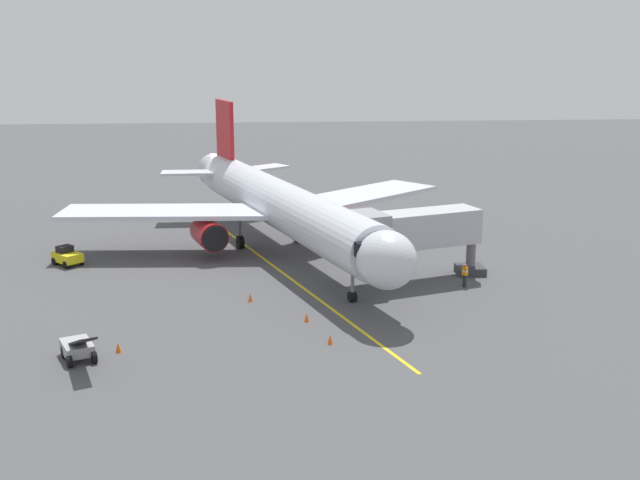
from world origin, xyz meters
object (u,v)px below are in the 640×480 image
safety_cone_nose_left (330,340)px  safety_cone_wing_starboard (250,297)px  baggage_cart_portside (321,206)px  tug_starboard_side (67,256)px  airplane (280,205)px  ground_crew_marshaller (465,275)px  safety_cone_wing_port (118,348)px  jet_bridge (406,232)px  safety_cone_nose_right (307,317)px  belt_loader_near_nose (78,348)px

safety_cone_nose_left → safety_cone_wing_starboard: same height
baggage_cart_portside → tug_starboard_side: bearing=40.1°
baggage_cart_portside → safety_cone_nose_left: (2.58, 36.40, -0.38)m
airplane → ground_crew_marshaller: airplane is taller
airplane → safety_cone_nose_left: bearing=95.8°
safety_cone_nose_left → safety_cone_wing_port: (11.94, 0.23, 0.00)m
jet_bridge → safety_cone_wing_port: bearing=32.6°
tug_starboard_side → safety_cone_nose_right: size_ratio=4.90×
ground_crew_marshaller → jet_bridge: bearing=-20.4°
baggage_cart_portside → safety_cone_nose_left: 36.49m
jet_bridge → safety_cone_nose_right: 11.38m
tug_starboard_side → safety_cone_wing_port: 19.82m
baggage_cart_portside → safety_cone_wing_port: baggage_cart_portside is taller
tug_starboard_side → airplane: bearing=-172.4°
belt_loader_near_nose → safety_cone_nose_right: (-12.84, -5.03, -0.44)m
baggage_cart_portside → safety_cone_wing_port: 39.40m
safety_cone_wing_port → safety_cone_wing_starboard: bearing=-131.3°
safety_cone_nose_right → ground_crew_marshaller: bearing=-152.0°
belt_loader_near_nose → safety_cone_nose_right: belt_loader_near_nose is taller
airplane → safety_cone_wing_port: 23.32m
belt_loader_near_nose → ground_crew_marshaller: bearing=-155.4°
safety_cone_nose_right → safety_cone_wing_port: 11.61m
airplane → safety_cone_wing_port: bearing=64.7°
jet_bridge → safety_cone_wing_starboard: 12.15m
jet_bridge → baggage_cart_portside: bearing=-80.9°
airplane → belt_loader_near_nose: (11.81, 21.73, -3.29)m
jet_bridge → belt_loader_near_nose: size_ratio=2.43×
safety_cone_wing_port → airplane: bearing=-115.3°
ground_crew_marshaller → baggage_cart_portside: size_ratio=0.58×
tug_starboard_side → baggage_cart_portside: bearing=-139.9°
ground_crew_marshaller → belt_loader_near_nose: size_ratio=0.37×
jet_bridge → safety_cone_wing_starboard: size_ratio=20.68×
baggage_cart_portside → safety_cone_wing_starboard: 29.15m
airplane → tug_starboard_side: airplane is taller
baggage_cart_portside → airplane: bearing=73.5°
ground_crew_marshaller → safety_cone_nose_left: (10.58, 10.07, -0.61)m
ground_crew_marshaller → belt_loader_near_nose: 26.95m
baggage_cart_portside → safety_cone_wing_starboard: bearing=75.8°
baggage_cart_portside → safety_cone_wing_starboard: size_ratio=5.32×
safety_cone_nose_left → safety_cone_wing_port: size_ratio=1.00×
safety_cone_nose_right → jet_bridge: bearing=-134.8°
jet_bridge → safety_cone_nose_left: bearing=60.5°
safety_cone_nose_right → safety_cone_wing_starboard: bearing=-50.7°
baggage_cart_portside → safety_cone_wing_port: (14.52, 36.63, -0.38)m
airplane → ground_crew_marshaller: (-12.68, 10.51, -3.12)m
airplane → safety_cone_wing_starboard: size_ratio=71.38×
jet_bridge → tug_starboard_side: size_ratio=4.22×
tug_starboard_side → safety_cone_nose_left: (-18.83, 18.35, -0.43)m
jet_bridge → belt_loader_near_nose: bearing=31.9°
airplane → safety_cone_nose_right: 17.15m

